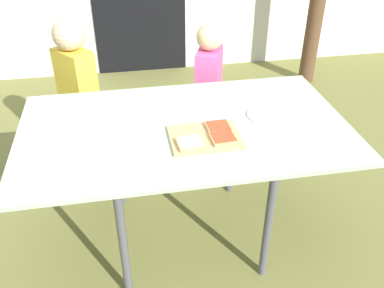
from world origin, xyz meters
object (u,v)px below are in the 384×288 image
cutting_board (205,137)px  child_right (208,90)px  dining_table (185,136)px  child_left (78,91)px  plate_white_right (266,115)px  pizza_slice_near_left (190,143)px  pizza_slice_far_right (218,127)px  pizza_slice_near_right (223,138)px

cutting_board → child_right: (0.19, 0.80, -0.16)m
dining_table → child_left: size_ratio=1.46×
child_right → child_left: bearing=179.5°
dining_table → child_right: size_ratio=1.57×
dining_table → plate_white_right: bearing=3.1°
child_left → child_right: child_left is taller
plate_white_right → child_left: child_left is taller
dining_table → child_left: 0.87m
pizza_slice_near_left → child_left: child_left is taller
pizza_slice_near_left → pizza_slice_far_right: same height
dining_table → plate_white_right: 0.43m
plate_white_right → child_right: 0.68m
dining_table → pizza_slice_far_right: bearing=-27.6°
cutting_board → plate_white_right: size_ratio=1.70×
dining_table → pizza_slice_far_right: pizza_slice_far_right is taller
cutting_board → pizza_slice_near_right: 0.09m
pizza_slice_far_right → pizza_slice_near_right: 0.10m
dining_table → pizza_slice_far_right: 0.19m
plate_white_right → child_left: bearing=146.1°
pizza_slice_far_right → pizza_slice_near_right: (0.00, -0.10, 0.00)m
child_left → child_right: 0.82m
cutting_board → pizza_slice_far_right: bearing=34.8°
plate_white_right → pizza_slice_near_right: bearing=-143.5°
cutting_board → plate_white_right: 0.38m
dining_table → pizza_slice_far_right: (0.15, -0.08, 0.08)m
pizza_slice_far_right → pizza_slice_near_left: bearing=-144.3°
plate_white_right → dining_table: bearing=-176.9°
pizza_slice_near_left → pizza_slice_near_right: size_ratio=1.02×
dining_table → cutting_board: (0.07, -0.13, 0.07)m
pizza_slice_far_right → dining_table: bearing=152.4°
pizza_slice_near_right → child_right: size_ratio=0.12×
pizza_slice_far_right → pizza_slice_near_right: size_ratio=0.98×
pizza_slice_near_right → child_left: child_left is taller
cutting_board → pizza_slice_near_left: size_ratio=2.71×
dining_table → child_left: (-0.55, 0.67, -0.03)m
cutting_board → child_right: bearing=76.3°
child_left → child_right: bearing=-0.5°
pizza_slice_near_left → child_right: bearing=72.2°
dining_table → child_right: (0.27, 0.67, -0.09)m
dining_table → cutting_board: bearing=-60.7°
pizza_slice_far_right → child_right: child_right is taller
pizza_slice_near_left → child_right: size_ratio=0.12×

